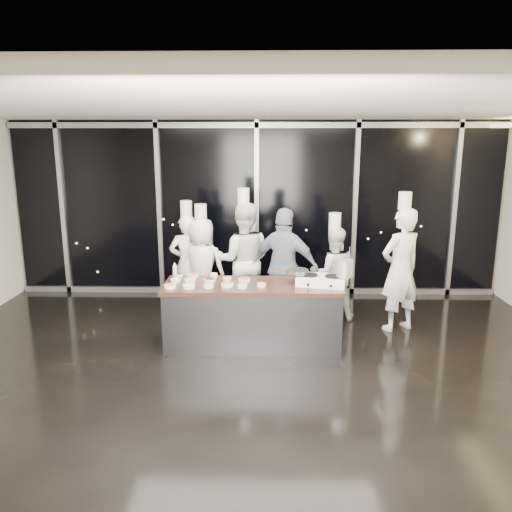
{
  "coord_description": "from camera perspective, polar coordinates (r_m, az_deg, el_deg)",
  "views": [
    {
      "loc": [
        0.2,
        -5.72,
        2.83
      ],
      "look_at": [
        0.04,
        1.2,
        1.23
      ],
      "focal_mm": 35.0,
      "sensor_mm": 36.0,
      "label": 1
    }
  ],
  "objects": [
    {
      "name": "chef_side",
      "position": [
        7.79,
        16.18,
        -1.41
      ],
      "size": [
        0.82,
        0.72,
        2.11
      ],
      "rotation": [
        0.0,
        0.0,
        3.62
      ],
      "color": "silver",
      "rests_on": "ground"
    },
    {
      "name": "squeeze_bottle",
      "position": [
        7.32,
        -9.26,
        -1.59
      ],
      "size": [
        0.06,
        0.06,
        0.22
      ],
      "color": "white",
      "rests_on": "demo_counter"
    },
    {
      "name": "chef_right",
      "position": [
        8.07,
        8.79,
        -1.93
      ],
      "size": [
        0.77,
        0.61,
        1.74
      ],
      "rotation": [
        0.0,
        0.0,
        3.2
      ],
      "color": "silver",
      "rests_on": "ground"
    },
    {
      "name": "window_wall",
      "position": [
        9.24,
        0.08,
        5.37
      ],
      "size": [
        8.9,
        0.11,
        3.2
      ],
      "color": "black",
      "rests_on": "ground"
    },
    {
      "name": "prep_bowls",
      "position": [
        6.96,
        -5.53,
        -2.91
      ],
      "size": [
        1.37,
        0.72,
        0.05
      ],
      "color": "silver",
      "rests_on": "demo_counter"
    },
    {
      "name": "chef_center",
      "position": [
        8.09,
        -1.41,
        -0.42
      ],
      "size": [
        0.92,
        0.72,
        2.11
      ],
      "rotation": [
        0.0,
        0.0,
        3.13
      ],
      "color": "silver",
      "rests_on": "ground"
    },
    {
      "name": "stock_pot",
      "position": [
        6.84,
        10.1,
        -1.37
      ],
      "size": [
        0.27,
        0.27,
        0.23
      ],
      "primitive_type": "cylinder",
      "rotation": [
        0.0,
        0.0,
        -0.2
      ],
      "color": "#BCBCBE",
      "rests_on": "stove"
    },
    {
      "name": "chef_far_left",
      "position": [
        8.36,
        -7.79,
        -0.78
      ],
      "size": [
        0.63,
        0.43,
        1.89
      ],
      "rotation": [
        0.0,
        0.0,
        3.2
      ],
      "color": "silver",
      "rests_on": "ground"
    },
    {
      "name": "demo_counter",
      "position": [
        7.04,
        -0.38,
        -6.7
      ],
      "size": [
        2.46,
        0.86,
        0.9
      ],
      "color": "#3C3C41",
      "rests_on": "ground"
    },
    {
      "name": "frying_pan",
      "position": [
        6.93,
        4.7,
        -1.76
      ],
      "size": [
        0.55,
        0.36,
        0.05
      ],
      "rotation": [
        0.0,
        0.0,
        -0.2
      ],
      "color": "gray",
      "rests_on": "stove"
    },
    {
      "name": "stove",
      "position": [
        6.91,
        7.45,
        -2.76
      ],
      "size": [
        0.73,
        0.53,
        0.14
      ],
      "rotation": [
        0.0,
        0.0,
        -0.2
      ],
      "color": "white",
      "rests_on": "demo_counter"
    },
    {
      "name": "guest",
      "position": [
        7.7,
        3.3,
        -1.33
      ],
      "size": [
        1.17,
        0.82,
        1.85
      ],
      "rotation": [
        0.0,
        0.0,
        2.77
      ],
      "color": "#141F38",
      "rests_on": "ground"
    },
    {
      "name": "room_shell",
      "position": [
        5.75,
        1.09,
        7.2
      ],
      "size": [
        9.02,
        7.02,
        3.21
      ],
      "color": "beige",
      "rests_on": "ground"
    },
    {
      "name": "ground",
      "position": [
        6.39,
        -0.62,
        -13.26
      ],
      "size": [
        9.0,
        9.0,
        0.0
      ],
      "primitive_type": "plane",
      "color": "black",
      "rests_on": "ground"
    },
    {
      "name": "chef_left",
      "position": [
        8.2,
        -6.19,
        -1.21
      ],
      "size": [
        0.9,
        0.7,
        1.85
      ],
      "rotation": [
        0.0,
        0.0,
        2.88
      ],
      "color": "silver",
      "rests_on": "ground"
    }
  ]
}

